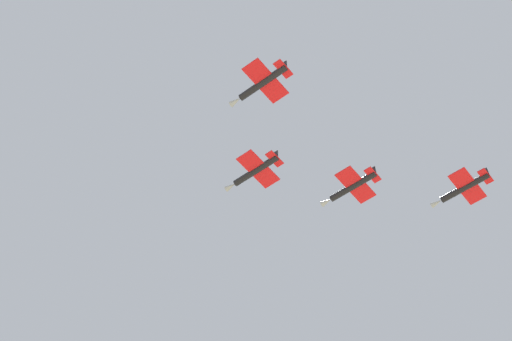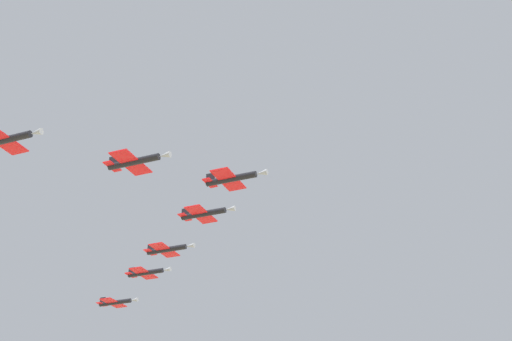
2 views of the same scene
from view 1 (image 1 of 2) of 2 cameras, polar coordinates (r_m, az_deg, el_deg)
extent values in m
cylinder|color=black|center=(139.61, 0.00, 0.00)|extent=(8.73, 6.45, 1.19)
cone|color=#9EA3AD|center=(141.97, -1.88, -1.18)|extent=(2.43, 2.15, 1.13)
cube|color=red|center=(139.36, 0.17, 0.10)|extent=(7.72, 9.11, 0.19)
cube|color=red|center=(138.05, 1.39, 0.87)|extent=(3.32, 3.89, 0.19)
cube|color=black|center=(138.86, 1.35, 1.09)|extent=(1.53, 1.12, 1.95)
cylinder|color=black|center=(130.11, 0.53, 6.55)|extent=(8.73, 6.45, 1.19)
cone|color=#9EA3AD|center=(132.10, -1.51, 5.18)|extent=(2.43, 2.15, 1.13)
cube|color=red|center=(129.89, 0.72, 6.67)|extent=(7.72, 9.11, 0.19)
cube|color=red|center=(128.84, 2.03, 7.56)|extent=(3.32, 3.89, 0.19)
cube|color=black|center=(129.70, 1.99, 7.75)|extent=(1.53, 1.12, 1.95)
cylinder|color=black|center=(141.90, 7.24, -1.17)|extent=(8.73, 6.45, 1.19)
cone|color=#9EA3AD|center=(143.73, 5.28, -2.32)|extent=(2.43, 2.15, 1.13)
cube|color=red|center=(141.71, 7.42, -1.08)|extent=(7.72, 9.11, 0.19)
cube|color=red|center=(140.74, 8.67, -0.33)|extent=(3.32, 3.89, 0.19)
cube|color=black|center=(141.52, 8.59, -0.10)|extent=(1.53, 1.12, 1.95)
cylinder|color=black|center=(146.75, 15.27, -1.23)|extent=(8.73, 6.45, 1.19)
cone|color=#9EA3AD|center=(147.88, 13.29, -2.36)|extent=(2.43, 2.15, 1.13)
cube|color=red|center=(146.62, 15.45, -1.14)|extent=(7.72, 9.11, 0.19)
cube|color=red|center=(146.09, 16.70, -0.42)|extent=(3.32, 3.89, 0.19)
cube|color=black|center=(146.84, 16.59, -0.20)|extent=(1.53, 1.12, 1.95)
camera|label=2|loc=(199.66, 9.30, -36.24)|focal=47.47mm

